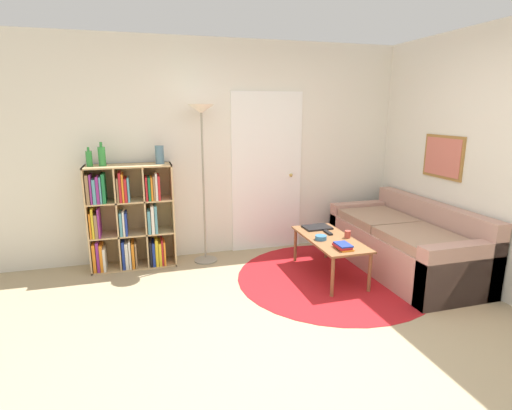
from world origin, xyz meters
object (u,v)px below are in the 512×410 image
(floor_lamp, at_px, (202,133))
(vase_on_shelf, at_px, (160,155))
(laptop, at_px, (317,227))
(bowl, at_px, (321,238))
(bookshelf, at_px, (129,219))
(cup, at_px, (348,234))
(couch, at_px, (407,245))
(bottle_middle, at_px, (102,156))
(bottle_left, at_px, (89,158))
(coffee_table, at_px, (330,242))

(floor_lamp, height_order, vase_on_shelf, floor_lamp)
(laptop, distance_m, bowl, 0.43)
(floor_lamp, distance_m, laptop, 1.72)
(floor_lamp, bearing_deg, bookshelf, 175.22)
(laptop, bearing_deg, floor_lamp, 160.98)
(floor_lamp, xyz_separation_m, laptop, (1.26, -0.43, -1.09))
(laptop, bearing_deg, cup, -68.63)
(couch, bearing_deg, bowl, 177.09)
(floor_lamp, bearing_deg, cup, -31.07)
(couch, relative_size, bottle_middle, 7.34)
(bookshelf, bearing_deg, couch, -17.66)
(cup, height_order, bottle_left, bottle_left)
(bookshelf, xyz_separation_m, vase_on_shelf, (0.38, 0.00, 0.72))
(bookshelf, bearing_deg, floor_lamp, -4.78)
(bottle_middle, bearing_deg, couch, -16.21)
(bowl, bearing_deg, cup, -3.81)
(floor_lamp, height_order, cup, floor_lamp)
(bookshelf, bearing_deg, vase_on_shelf, 0.29)
(laptop, xyz_separation_m, vase_on_shelf, (-1.73, 0.51, 0.85))
(bottle_middle, bearing_deg, vase_on_shelf, 1.79)
(laptop, relative_size, cup, 4.05)
(coffee_table, bearing_deg, cup, -15.91)
(vase_on_shelf, bearing_deg, floor_lamp, -8.81)
(laptop, bearing_deg, couch, -26.68)
(bottle_left, xyz_separation_m, bottle_middle, (0.13, 0.00, 0.02))
(bookshelf, relative_size, bowl, 9.60)
(coffee_table, relative_size, bottle_middle, 4.11)
(coffee_table, distance_m, laptop, 0.38)
(vase_on_shelf, bearing_deg, cup, -26.13)
(couch, distance_m, coffee_table, 0.93)
(floor_lamp, xyz_separation_m, bottle_left, (-1.21, 0.05, -0.25))
(cup, bearing_deg, bowl, 176.19)
(bowl, distance_m, cup, 0.31)
(coffee_table, height_order, bottle_left, bottle_left)
(floor_lamp, distance_m, bottle_middle, 1.11)
(bookshelf, distance_m, laptop, 2.17)
(coffee_table, relative_size, vase_on_shelf, 5.21)
(laptop, bearing_deg, bowl, -109.04)
(couch, height_order, vase_on_shelf, vase_on_shelf)
(cup, bearing_deg, laptop, 111.37)
(coffee_table, relative_size, bottle_left, 5.09)
(vase_on_shelf, bearing_deg, bottle_middle, -178.21)
(floor_lamp, relative_size, bottle_left, 8.87)
(cup, bearing_deg, bookshelf, 157.82)
(cup, distance_m, vase_on_shelf, 2.27)
(floor_lamp, xyz_separation_m, cup, (1.42, -0.86, -1.06))
(bookshelf, height_order, laptop, bookshelf)
(cup, distance_m, bottle_left, 2.90)
(bookshelf, xyz_separation_m, laptop, (2.11, -0.50, -0.13))
(bottle_left, height_order, bottle_middle, bottle_middle)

